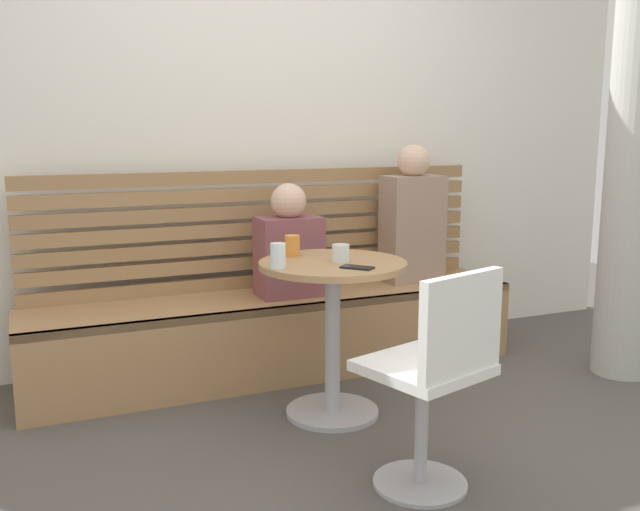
{
  "coord_description": "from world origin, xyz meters",
  "views": [
    {
      "loc": [
        -1.28,
        -2.34,
        1.35
      ],
      "look_at": [
        0.02,
        0.66,
        0.75
      ],
      "focal_mm": 39.71,
      "sensor_mm": 36.0,
      "label": 1
    }
  ],
  "objects_px": {
    "booth_bench": "(279,334)",
    "cup_tumbler_orange": "(292,246)",
    "person_child_left": "(289,247)",
    "phone_on_table": "(357,267)",
    "cafe_table": "(333,308)",
    "white_chair": "(436,373)",
    "person_adult": "(412,220)",
    "cup_water_clear": "(278,256)",
    "cup_glass_short": "(341,253)"
  },
  "relations": [
    {
      "from": "cafe_table",
      "to": "white_chair",
      "type": "distance_m",
      "value": 0.81
    },
    {
      "from": "booth_bench",
      "to": "person_adult",
      "type": "bearing_deg",
      "value": 2.71
    },
    {
      "from": "white_chair",
      "to": "cup_glass_short",
      "type": "xyz_separation_m",
      "value": [
        -0.02,
        0.79,
        0.32
      ]
    },
    {
      "from": "booth_bench",
      "to": "person_child_left",
      "type": "bearing_deg",
      "value": -25.3
    },
    {
      "from": "cafe_table",
      "to": "phone_on_table",
      "type": "xyz_separation_m",
      "value": [
        0.03,
        -0.19,
        0.23
      ]
    },
    {
      "from": "cafe_table",
      "to": "person_adult",
      "type": "xyz_separation_m",
      "value": [
        0.83,
        0.69,
        0.29
      ]
    },
    {
      "from": "white_chair",
      "to": "cup_tumbler_orange",
      "type": "bearing_deg",
      "value": 99.5
    },
    {
      "from": "cup_glass_short",
      "to": "cafe_table",
      "type": "bearing_deg",
      "value": 142.62
    },
    {
      "from": "cafe_table",
      "to": "cup_water_clear",
      "type": "height_order",
      "value": "cup_water_clear"
    },
    {
      "from": "person_adult",
      "to": "person_child_left",
      "type": "xyz_separation_m",
      "value": [
        -0.8,
        -0.07,
        -0.1
      ]
    },
    {
      "from": "booth_bench",
      "to": "person_adult",
      "type": "xyz_separation_m",
      "value": [
        0.86,
        0.04,
        0.58
      ]
    },
    {
      "from": "white_chair",
      "to": "cup_tumbler_orange",
      "type": "xyz_separation_m",
      "value": [
        -0.17,
        1.01,
        0.33
      ]
    },
    {
      "from": "white_chair",
      "to": "cup_tumbler_orange",
      "type": "distance_m",
      "value": 1.07
    },
    {
      "from": "person_child_left",
      "to": "phone_on_table",
      "type": "xyz_separation_m",
      "value": [
        0.01,
        -0.81,
        0.04
      ]
    },
    {
      "from": "booth_bench",
      "to": "white_chair",
      "type": "distance_m",
      "value": 1.48
    },
    {
      "from": "white_chair",
      "to": "person_child_left",
      "type": "relative_size",
      "value": 1.39
    },
    {
      "from": "cafe_table",
      "to": "person_child_left",
      "type": "bearing_deg",
      "value": 88.02
    },
    {
      "from": "white_chair",
      "to": "cup_glass_short",
      "type": "bearing_deg",
      "value": 91.29
    },
    {
      "from": "booth_bench",
      "to": "cup_water_clear",
      "type": "distance_m",
      "value": 0.94
    },
    {
      "from": "booth_bench",
      "to": "phone_on_table",
      "type": "xyz_separation_m",
      "value": [
        0.06,
        -0.84,
        0.52
      ]
    },
    {
      "from": "cup_tumbler_orange",
      "to": "phone_on_table",
      "type": "bearing_deg",
      "value": -68.49
    },
    {
      "from": "person_child_left",
      "to": "cup_tumbler_orange",
      "type": "xyz_separation_m",
      "value": [
        -0.14,
        -0.42,
        0.08
      ]
    },
    {
      "from": "cup_glass_short",
      "to": "booth_bench",
      "type": "bearing_deg",
      "value": 95.31
    },
    {
      "from": "cup_water_clear",
      "to": "phone_on_table",
      "type": "height_order",
      "value": "cup_water_clear"
    },
    {
      "from": "white_chair",
      "to": "cup_water_clear",
      "type": "height_order",
      "value": "same"
    },
    {
      "from": "cup_glass_short",
      "to": "person_child_left",
      "type": "bearing_deg",
      "value": 90.66
    },
    {
      "from": "cup_glass_short",
      "to": "person_adult",
      "type": "bearing_deg",
      "value": 41.73
    },
    {
      "from": "person_adult",
      "to": "person_child_left",
      "type": "relative_size",
      "value": 1.32
    },
    {
      "from": "booth_bench",
      "to": "cup_tumbler_orange",
      "type": "distance_m",
      "value": 0.73
    },
    {
      "from": "cup_tumbler_orange",
      "to": "cup_glass_short",
      "type": "bearing_deg",
      "value": -55.52
    },
    {
      "from": "person_child_left",
      "to": "cup_tumbler_orange",
      "type": "bearing_deg",
      "value": -108.71
    },
    {
      "from": "booth_bench",
      "to": "cafe_table",
      "type": "relative_size",
      "value": 3.65
    },
    {
      "from": "booth_bench",
      "to": "cup_glass_short",
      "type": "relative_size",
      "value": 33.75
    },
    {
      "from": "person_adult",
      "to": "cup_tumbler_orange",
      "type": "distance_m",
      "value": 1.07
    },
    {
      "from": "cup_water_clear",
      "to": "phone_on_table",
      "type": "relative_size",
      "value": 0.79
    },
    {
      "from": "cafe_table",
      "to": "white_chair",
      "type": "relative_size",
      "value": 0.87
    },
    {
      "from": "person_child_left",
      "to": "cup_glass_short",
      "type": "xyz_separation_m",
      "value": [
        0.01,
        -0.64,
        0.07
      ]
    },
    {
      "from": "cafe_table",
      "to": "cup_water_clear",
      "type": "xyz_separation_m",
      "value": [
        -0.28,
        -0.05,
        0.28
      ]
    },
    {
      "from": "cup_tumbler_orange",
      "to": "phone_on_table",
      "type": "distance_m",
      "value": 0.42
    },
    {
      "from": "cup_glass_short",
      "to": "cup_water_clear",
      "type": "distance_m",
      "value": 0.31
    },
    {
      "from": "booth_bench",
      "to": "cup_water_clear",
      "type": "relative_size",
      "value": 24.55
    },
    {
      "from": "booth_bench",
      "to": "white_chair",
      "type": "bearing_deg",
      "value": -86.86
    },
    {
      "from": "person_adult",
      "to": "cup_water_clear",
      "type": "distance_m",
      "value": 1.33
    },
    {
      "from": "cup_water_clear",
      "to": "cup_tumbler_orange",
      "type": "bearing_deg",
      "value": 56.87
    },
    {
      "from": "white_chair",
      "to": "cup_tumbler_orange",
      "type": "relative_size",
      "value": 8.5
    },
    {
      "from": "person_adult",
      "to": "phone_on_table",
      "type": "xyz_separation_m",
      "value": [
        -0.8,
        -0.88,
        -0.06
      ]
    },
    {
      "from": "cup_glass_short",
      "to": "cup_tumbler_orange",
      "type": "relative_size",
      "value": 0.8
    },
    {
      "from": "person_child_left",
      "to": "person_adult",
      "type": "bearing_deg",
      "value": 4.73
    },
    {
      "from": "booth_bench",
      "to": "cup_tumbler_orange",
      "type": "bearing_deg",
      "value": -101.17
    },
    {
      "from": "person_adult",
      "to": "phone_on_table",
      "type": "height_order",
      "value": "person_adult"
    }
  ]
}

